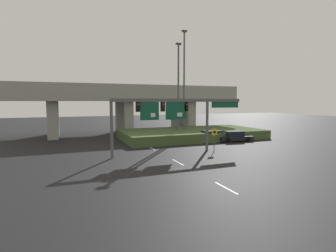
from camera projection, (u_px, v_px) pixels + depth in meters
ground_plane at (212, 180)px, 17.55m from camera, size 160.00×160.00×0.00m
lane_markings at (152, 148)px, 29.49m from camera, size 0.14×31.48×0.01m
signal_gantry at (174, 110)px, 26.23m from camera, size 14.18×0.44×5.55m
speed_limit_sign at (214, 137)px, 27.38m from camera, size 0.60×0.11×2.42m
highway_light_pole_near at (178, 89)px, 35.73m from camera, size 0.70×0.36×13.08m
highway_light_pole_far at (184, 82)px, 37.23m from camera, size 0.70×0.36×15.16m
overpass_bridge at (124, 101)px, 42.39m from camera, size 37.27×9.37×7.77m
grass_embankment at (192, 134)px, 37.58m from camera, size 19.87×9.79×1.20m
parked_sedan_near_right at (213, 136)px, 34.49m from camera, size 4.85×2.14×1.44m
parked_sedan_mid_right at (234, 137)px, 34.59m from camera, size 4.74×2.38×1.37m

